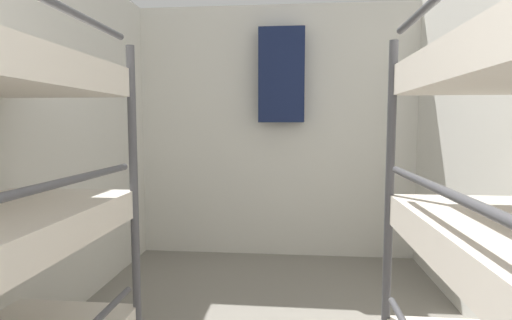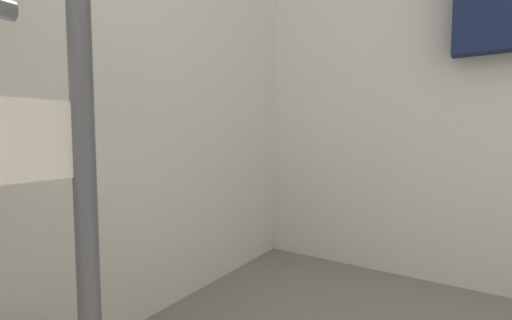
% 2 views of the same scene
% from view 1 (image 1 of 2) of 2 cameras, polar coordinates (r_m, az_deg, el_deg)
% --- Properties ---
extents(wall_back, '(2.87, 0.06, 2.51)m').
position_cam_1_polar(wall_back, '(4.05, 2.85, 3.92)').
color(wall_back, silver).
rests_on(wall_back, ground_plane).
extents(hanging_coat, '(0.44, 0.12, 0.90)m').
position_cam_1_polar(hanging_coat, '(3.92, 3.66, 11.98)').
color(hanging_coat, '#192347').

